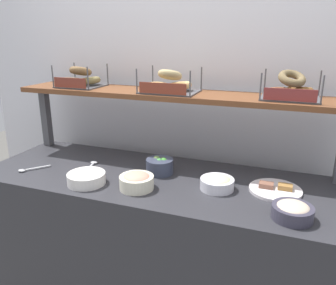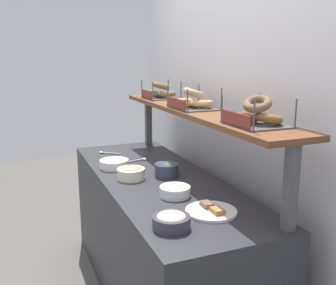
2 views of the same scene
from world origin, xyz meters
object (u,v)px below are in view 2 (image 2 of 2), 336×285
object	(u,v)px
bowl_veggie_mix	(167,169)
bowl_tuna_salad	(171,220)
serving_spoon_near_plate	(106,153)
bagel_basket_plain	(193,101)
bowl_scallion_spread	(175,190)
serving_plate_white	(211,211)
bowl_lox_spread	(131,172)
bagel_basket_poppy	(161,92)
bowl_cream_cheese	(114,163)
bagel_basket_cinnamon_raisin	(256,115)
serving_spoon_by_edge	(140,160)

from	to	relation	value
bowl_veggie_mix	bowl_tuna_salad	world-z (taller)	bowl_veggie_mix
serving_spoon_near_plate	bagel_basket_plain	size ratio (longest dim) A/B	0.44
bowl_scallion_spread	serving_plate_white	xyz separation A→B (m)	(0.28, 0.08, -0.02)
bowl_lox_spread	serving_spoon_near_plate	xyz separation A→B (m)	(-0.69, 0.00, -0.04)
bagel_basket_poppy	serving_spoon_near_plate	bearing A→B (deg)	-103.33
bowl_cream_cheese	bowl_tuna_salad	distance (m)	1.02
bagel_basket_cinnamon_raisin	bowl_lox_spread	bearing A→B (deg)	-147.30
bowl_lox_spread	bagel_basket_cinnamon_raisin	world-z (taller)	bagel_basket_cinnamon_raisin
bowl_cream_cheese	serving_spoon_near_plate	world-z (taller)	bowl_cream_cheese
bowl_scallion_spread	bowl_cream_cheese	xyz separation A→B (m)	(-0.66, -0.17, 0.00)
bowl_cream_cheese	bagel_basket_plain	world-z (taller)	bagel_basket_plain
bowl_veggie_mix	serving_spoon_by_edge	distance (m)	0.42
bowl_scallion_spread	serving_plate_white	distance (m)	0.29
bowl_lox_spread	bowl_veggie_mix	xyz separation A→B (m)	(0.03, 0.23, 0.00)
serving_spoon_by_edge	bowl_veggie_mix	bearing A→B (deg)	6.07
bowl_lox_spread	bowl_tuna_salad	distance (m)	0.75
serving_spoon_near_plate	bowl_veggie_mix	bearing A→B (deg)	17.71
bowl_cream_cheese	bagel_basket_plain	distance (m)	0.70
serving_spoon_near_plate	bagel_basket_poppy	distance (m)	0.65
bowl_veggie_mix	bagel_basket_plain	distance (m)	0.47
bowl_cream_cheese	bowl_lox_spread	bearing A→B (deg)	7.85
bowl_lox_spread	serving_spoon_near_plate	bearing A→B (deg)	179.97
bowl_scallion_spread	serving_spoon_near_plate	bearing A→B (deg)	-172.73
serving_spoon_by_edge	bowl_cream_cheese	bearing A→B (deg)	-63.38
serving_plate_white	serving_spoon_near_plate	world-z (taller)	serving_plate_white
serving_plate_white	serving_spoon_by_edge	world-z (taller)	serving_plate_white
bowl_scallion_spread	bowl_veggie_mix	world-z (taller)	bowl_veggie_mix
bowl_veggie_mix	serving_plate_white	bearing A→B (deg)	-1.58
bowl_scallion_spread	bowl_lox_spread	bearing A→B (deg)	-160.38
bowl_tuna_salad	bagel_basket_cinnamon_raisin	xyz separation A→B (m)	(-0.07, 0.48, 0.44)
serving_spoon_near_plate	bagel_basket_plain	distance (m)	0.95
bowl_veggie_mix	serving_plate_white	world-z (taller)	bowl_veggie_mix
bowl_veggie_mix	bowl_lox_spread	bearing A→B (deg)	-97.94
bowl_lox_spread	serving_spoon_near_plate	world-z (taller)	bowl_lox_spread
bowl_cream_cheese	bagel_basket_poppy	world-z (taller)	bagel_basket_poppy
bagel_basket_plain	bagel_basket_cinnamon_raisin	size ratio (longest dim) A/B	1.09
serving_plate_white	bagel_basket_cinnamon_raisin	bearing A→B (deg)	85.64
bowl_veggie_mix	bagel_basket_poppy	distance (m)	0.78
serving_spoon_by_edge	serving_plate_white	bearing A→B (deg)	1.47
bowl_cream_cheese	bagel_basket_cinnamon_raisin	size ratio (longest dim) A/B	0.68
bowl_veggie_mix	bowl_tuna_salad	distance (m)	0.77
serving_spoon_near_plate	bagel_basket_poppy	size ratio (longest dim) A/B	0.52
bagel_basket_cinnamon_raisin	serving_spoon_near_plate	bearing A→B (deg)	-162.28
bowl_cream_cheese	serving_plate_white	world-z (taller)	bowl_cream_cheese
bowl_lox_spread	bowl_scallion_spread	size ratio (longest dim) A/B	1.02
bagel_basket_poppy	bowl_scallion_spread	bearing A→B (deg)	-16.78
bowl_lox_spread	serving_plate_white	xyz separation A→B (m)	(0.67, 0.21, -0.03)
bowl_veggie_mix	bagel_basket_cinnamon_raisin	bearing A→B (deg)	17.72
bowl_lox_spread	bowl_scallion_spread	xyz separation A→B (m)	(0.38, 0.14, -0.01)
serving_plate_white	bagel_basket_poppy	xyz separation A→B (m)	(-1.25, 0.22, 0.47)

